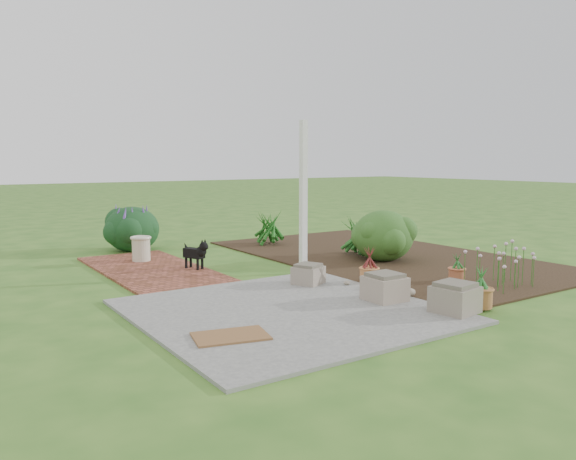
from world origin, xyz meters
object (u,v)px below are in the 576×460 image
black_dog (196,252)px  cream_ceramic_urn (141,249)px  evergreen_shrub (383,234)px  stone_trough_near (455,299)px

black_dog → cream_ceramic_urn: size_ratio=1.21×
black_dog → cream_ceramic_urn: bearing=89.9°
evergreen_shrub → cream_ceramic_urn: bearing=148.3°
cream_ceramic_urn → evergreen_shrub: 4.44m
stone_trough_near → cream_ceramic_urn: bearing=109.7°
cream_ceramic_urn → evergreen_shrub: bearing=-31.7°
black_dog → evergreen_shrub: size_ratio=0.47×
black_dog → cream_ceramic_urn: (-0.52, 1.25, -0.06)m
stone_trough_near → black_dog: black_dog is taller
cream_ceramic_urn → evergreen_shrub: evergreen_shrub is taller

